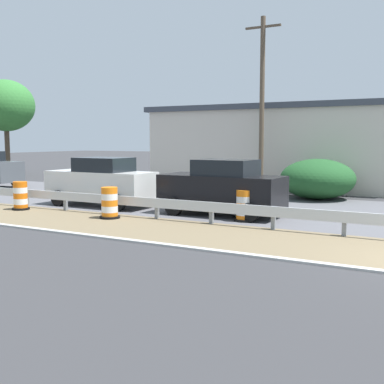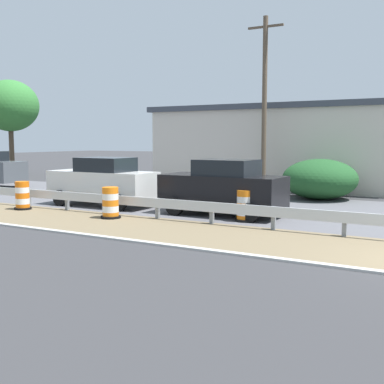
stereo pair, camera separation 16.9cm
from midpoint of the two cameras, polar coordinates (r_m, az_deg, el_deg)
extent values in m
cube|color=silver|center=(14.06, 17.82, -2.86)|extent=(0.08, 51.91, 0.32)
cube|color=slate|center=(14.17, 17.86, -3.61)|extent=(0.12, 0.12, 0.70)
cube|color=slate|center=(14.71, 9.91, -3.04)|extent=(0.12, 0.12, 0.70)
cube|color=slate|center=(15.52, 2.66, -2.48)|extent=(0.12, 0.12, 0.70)
cube|color=slate|center=(16.55, -3.78, -1.94)|extent=(0.12, 0.12, 0.70)
cube|color=slate|center=(17.76, -9.40, -1.46)|extent=(0.12, 0.12, 0.70)
cube|color=slate|center=(19.12, -14.26, -1.02)|extent=(0.12, 0.12, 0.70)
cube|color=slate|center=(20.60, -18.44, -0.64)|extent=(0.12, 0.12, 0.70)
cylinder|color=orange|center=(16.10, 6.54, -3.08)|extent=(0.54, 0.54, 0.21)
cylinder|color=white|center=(16.07, 6.55, -2.35)|extent=(0.54, 0.54, 0.21)
cylinder|color=orange|center=(16.04, 6.56, -1.62)|extent=(0.54, 0.54, 0.21)
cylinder|color=white|center=(16.01, 6.57, -0.88)|extent=(0.54, 0.54, 0.21)
cylinder|color=orange|center=(15.99, 6.58, -0.14)|extent=(0.54, 0.54, 0.21)
cylinder|color=black|center=(16.11, 6.54, -3.31)|extent=(0.67, 0.67, 0.08)
cylinder|color=orange|center=(16.86, -9.27, -2.69)|extent=(0.56, 0.56, 0.21)
cylinder|color=white|center=(16.83, -9.29, -1.97)|extent=(0.56, 0.56, 0.21)
cylinder|color=orange|center=(16.80, -9.30, -1.25)|extent=(0.56, 0.56, 0.21)
cylinder|color=white|center=(16.77, -9.31, -0.52)|extent=(0.56, 0.56, 0.21)
cylinder|color=orange|center=(16.75, -9.33, 0.21)|extent=(0.56, 0.56, 0.21)
cylinder|color=black|center=(16.87, -9.27, -2.92)|extent=(0.70, 0.70, 0.08)
cylinder|color=orange|center=(19.78, -19.07, -1.64)|extent=(0.53, 0.53, 0.22)
cylinder|color=white|center=(19.76, -19.10, -1.01)|extent=(0.53, 0.53, 0.22)
cylinder|color=orange|center=(19.73, -19.12, -0.39)|extent=(0.53, 0.53, 0.22)
cylinder|color=white|center=(19.71, -19.14, 0.24)|extent=(0.53, 0.53, 0.22)
cylinder|color=orange|center=(19.69, -19.16, 0.87)|extent=(0.53, 0.53, 0.22)
cylinder|color=black|center=(19.79, -19.07, -1.84)|extent=(0.66, 0.66, 0.08)
cube|color=silver|center=(19.94, -10.27, 0.86)|extent=(1.73, 4.54, 1.09)
cube|color=black|center=(19.77, -9.91, 3.22)|extent=(1.55, 2.09, 0.56)
cylinder|color=black|center=(20.37, -15.02, -0.69)|extent=(0.22, 0.64, 0.64)
cylinder|color=black|center=(21.61, -11.84, -0.23)|extent=(0.22, 0.64, 0.64)
cylinder|color=black|center=(18.40, -8.36, -1.26)|extent=(0.22, 0.64, 0.64)
cylinder|color=black|center=(19.77, -5.31, -0.71)|extent=(0.22, 0.64, 0.64)
cylinder|color=black|center=(29.56, -19.53, 1.25)|extent=(0.25, 0.65, 0.64)
cube|color=black|center=(17.19, 3.86, 0.13)|extent=(1.84, 4.42, 1.12)
cube|color=black|center=(17.04, 4.40, 2.91)|extent=(1.62, 2.05, 0.56)
cylinder|color=black|center=(17.20, -1.79, -1.72)|extent=(0.23, 0.64, 0.64)
cylinder|color=black|center=(18.70, 1.09, -1.08)|extent=(0.23, 0.64, 0.64)
cylinder|color=black|center=(15.86, 7.09, -2.44)|extent=(0.23, 0.64, 0.64)
cylinder|color=black|center=(17.47, 9.39, -1.68)|extent=(0.23, 0.64, 0.64)
cube|color=beige|center=(29.17, 11.95, 4.98)|extent=(8.08, 14.39, 4.27)
cube|color=#3D424C|center=(29.22, 12.06, 9.46)|extent=(8.40, 14.97, 0.30)
cylinder|color=brown|center=(24.47, 8.72, 9.94)|extent=(0.24, 0.24, 8.63)
cube|color=brown|center=(25.01, 8.87, 18.70)|extent=(0.12, 1.80, 0.10)
ellipsoid|color=#1E4C23|center=(22.62, 15.03, 1.49)|extent=(3.37, 3.37, 1.83)
cylinder|color=#4C3D2D|center=(38.62, -20.35, 4.43)|extent=(0.36, 0.36, 3.50)
ellipsoid|color=#337533|center=(38.69, -20.54, 9.50)|extent=(4.19, 4.19, 3.77)
camera|label=1|loc=(0.08, -89.67, 0.04)|focal=45.27mm
camera|label=2|loc=(0.08, 90.33, -0.04)|focal=45.27mm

